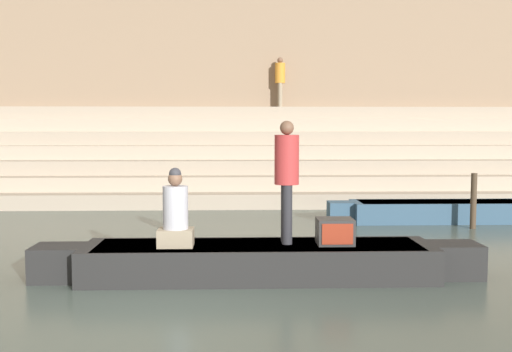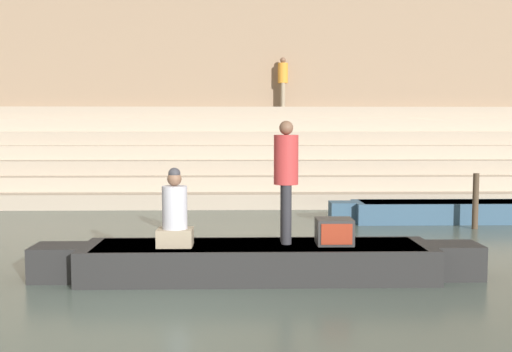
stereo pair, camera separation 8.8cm
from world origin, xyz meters
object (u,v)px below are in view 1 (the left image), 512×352
object	(u,v)px
rowboat_main	(259,260)
moored_boat_shore	(439,211)
mooring_post	(473,201)
person_on_steps	(280,78)
person_standing	(287,173)
person_rowing	(176,215)
tv_set	(335,231)

from	to	relation	value
rowboat_main	moored_boat_shore	world-z (taller)	rowboat_main
mooring_post	person_on_steps	bearing A→B (deg)	116.52
rowboat_main	person_standing	world-z (taller)	person_standing
moored_boat_shore	mooring_post	xyz separation A→B (m)	(0.41, -0.95, 0.35)
mooring_post	person_on_steps	distance (m)	8.84
person_rowing	person_on_steps	size ratio (longest dim) A/B	0.69
person_rowing	tv_set	world-z (taller)	person_rowing
rowboat_main	mooring_post	world-z (taller)	mooring_post
person_rowing	mooring_post	size ratio (longest dim) A/B	0.94
moored_boat_shore	person_on_steps	size ratio (longest dim) A/B	3.17
rowboat_main	person_on_steps	distance (m)	12.08
rowboat_main	person_on_steps	world-z (taller)	person_on_steps
rowboat_main	tv_set	world-z (taller)	tv_set
person_standing	person_on_steps	size ratio (longest dim) A/B	1.09
rowboat_main	moored_boat_shore	bearing A→B (deg)	47.76
person_standing	person_rowing	world-z (taller)	person_standing
tv_set	person_standing	bearing A→B (deg)	168.63
person_rowing	tv_set	bearing A→B (deg)	-6.44
person_standing	person_rowing	size ratio (longest dim) A/B	1.59
moored_boat_shore	person_on_steps	distance (m)	8.03
rowboat_main	mooring_post	size ratio (longest dim) A/B	5.40
moored_boat_shore	person_on_steps	bearing A→B (deg)	115.19
mooring_post	person_standing	bearing A→B (deg)	-137.65
tv_set	mooring_post	xyz separation A→B (m)	(3.70, 4.14, -0.09)
mooring_post	person_on_steps	world-z (taller)	person_on_steps
mooring_post	person_on_steps	size ratio (longest dim) A/B	0.74
person_rowing	moored_boat_shore	bearing A→B (deg)	34.39
rowboat_main	person_rowing	bearing A→B (deg)	-176.72
person_standing	person_on_steps	xyz separation A→B (m)	(0.72, 11.38, 2.27)
tv_set	moored_boat_shore	bearing A→B (deg)	56.63
person_standing	mooring_post	xyz separation A→B (m)	(4.40, 4.01, -0.93)
person_rowing	person_on_steps	xyz separation A→B (m)	(2.32, 11.59, 2.85)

